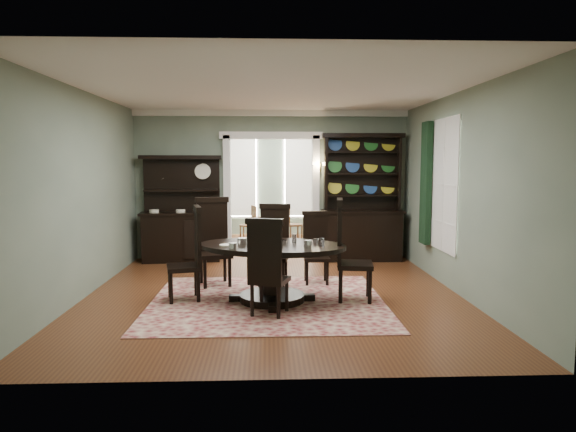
% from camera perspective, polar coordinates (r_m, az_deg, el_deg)
% --- Properties ---
extents(room, '(5.51, 6.01, 3.01)m').
position_cam_1_polar(room, '(7.52, -1.65, 3.06)').
color(room, brown).
rests_on(room, ground).
extents(parlor, '(3.51, 3.50, 3.01)m').
position_cam_1_polar(parlor, '(13.00, -1.94, 4.02)').
color(parlor, brown).
rests_on(parlor, ground).
extents(doorway_trim, '(2.08, 0.25, 2.57)m').
position_cam_1_polar(doorway_trim, '(10.47, -1.85, 4.10)').
color(doorway_trim, white).
rests_on(doorway_trim, floor).
extents(right_window, '(0.15, 1.47, 2.12)m').
position_cam_1_polar(right_window, '(8.85, 16.02, 3.42)').
color(right_window, white).
rests_on(right_window, wall_right).
extents(wall_sconce, '(0.27, 0.21, 0.21)m').
position_cam_1_polar(wall_sconce, '(10.36, 3.44, 5.58)').
color(wall_sconce, gold).
rests_on(wall_sconce, back_wall_right).
extents(rug, '(3.28, 3.03, 0.01)m').
position_cam_1_polar(rug, '(7.36, -2.29, -9.42)').
color(rug, maroon).
rests_on(rug, floor).
extents(dining_table, '(2.31, 2.30, 0.82)m').
position_cam_1_polar(dining_table, '(7.23, -1.79, -5.11)').
color(dining_table, black).
rests_on(dining_table, rug).
extents(centerpiece, '(1.47, 0.95, 0.24)m').
position_cam_1_polar(centerpiece, '(7.20, -1.35, -2.57)').
color(centerpiece, white).
rests_on(centerpiece, dining_table).
extents(chair_far_left, '(0.63, 0.61, 1.40)m').
position_cam_1_polar(chair_far_left, '(8.33, -8.28, -2.53)').
color(chair_far_left, black).
rests_on(chair_far_left, rug).
extents(chair_far_mid, '(0.55, 0.53, 1.30)m').
position_cam_1_polar(chair_far_mid, '(8.16, -1.56, -3.00)').
color(chair_far_mid, black).
rests_on(chair_far_mid, rug).
extents(chair_far_right, '(0.45, 0.41, 1.17)m').
position_cam_1_polar(chair_far_right, '(8.38, 3.12, -3.26)').
color(chair_far_right, black).
rests_on(chair_far_right, rug).
extents(chair_end_left, '(0.57, 0.59, 1.35)m').
position_cam_1_polar(chair_end_left, '(7.42, -10.69, -3.84)').
color(chair_end_left, black).
rests_on(chair_end_left, rug).
extents(chair_end_right, '(0.58, 0.60, 1.45)m').
position_cam_1_polar(chair_end_right, '(7.30, 6.51, -3.49)').
color(chair_end_right, black).
rests_on(chair_end_right, rug).
extents(chair_near, '(0.59, 0.57, 1.27)m').
position_cam_1_polar(chair_near, '(6.50, -2.37, -5.49)').
color(chair_near, black).
rests_on(chair_near, rug).
extents(sideboard, '(1.64, 0.71, 2.10)m').
position_cam_1_polar(sideboard, '(10.43, -11.75, -0.90)').
color(sideboard, black).
rests_on(sideboard, floor).
extents(welsh_dresser, '(1.63, 0.62, 2.53)m').
position_cam_1_polar(welsh_dresser, '(10.42, 8.23, 0.17)').
color(welsh_dresser, black).
rests_on(welsh_dresser, floor).
extents(parlor_table, '(0.74, 0.74, 0.68)m').
position_cam_1_polar(parlor_table, '(12.24, -1.62, -1.13)').
color(parlor_table, brown).
rests_on(parlor_table, parlor_floor).
extents(parlor_chair_left, '(0.42, 0.41, 0.91)m').
position_cam_1_polar(parlor_chair_left, '(12.55, -4.27, -0.78)').
color(parlor_chair_left, brown).
rests_on(parlor_chair_left, parlor_floor).
extents(parlor_chair_right, '(0.44, 0.43, 0.96)m').
position_cam_1_polar(parlor_chair_right, '(12.34, 0.40, -0.74)').
color(parlor_chair_right, brown).
rests_on(parlor_chair_right, parlor_floor).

